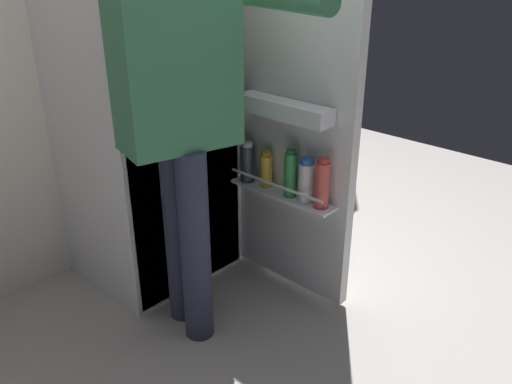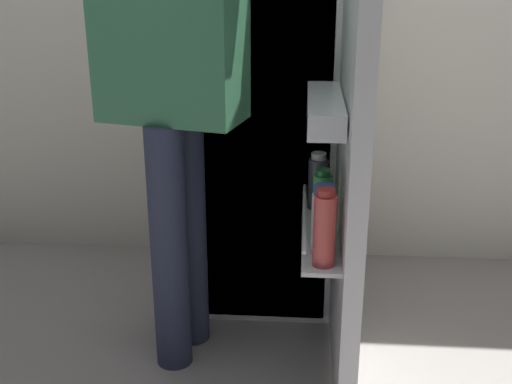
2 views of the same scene
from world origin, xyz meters
name	(u,v)px [view 1 (image 1 of 2)]	position (x,y,z in m)	size (l,w,h in m)	color
ground_plane	(231,308)	(0.00, 0.00, 0.00)	(5.39, 5.39, 0.00)	gray
refrigerator	(154,96)	(0.03, 0.50, 0.90)	(0.70, 1.22, 1.80)	white
person	(180,101)	(-0.18, 0.05, 1.00)	(0.56, 0.80, 1.66)	#2D334C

